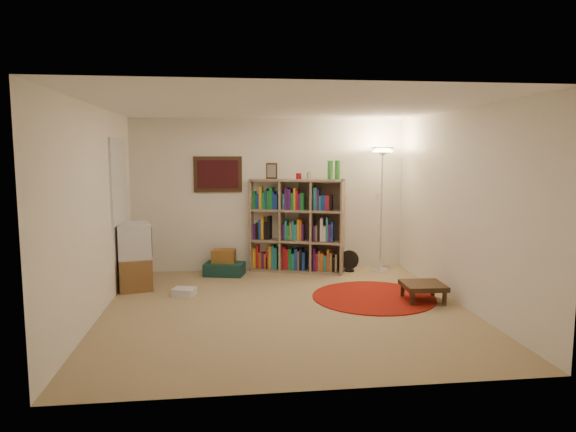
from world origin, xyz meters
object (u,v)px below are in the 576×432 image
(floor_lamp, at_px, (382,169))
(bookshelf, at_px, (296,227))
(tv_stand, at_px, (134,257))
(side_table, at_px, (423,286))
(suitcase, at_px, (225,269))
(floor_fan, at_px, (349,261))

(floor_lamp, bearing_deg, bookshelf, 171.81)
(tv_stand, xyz_separation_m, side_table, (3.89, -1.15, -0.25))
(tv_stand, relative_size, suitcase, 1.37)
(bookshelf, relative_size, floor_fan, 5.15)
(side_table, bearing_deg, floor_lamp, 91.26)
(floor_fan, xyz_separation_m, tv_stand, (-3.33, -0.63, 0.28))
(floor_fan, xyz_separation_m, suitcase, (-2.04, 0.00, -0.08))
(side_table, bearing_deg, suitcase, 145.46)
(bookshelf, xyz_separation_m, floor_lamp, (1.38, -0.20, 0.96))
(suitcase, bearing_deg, floor_fan, 14.41)
(tv_stand, bearing_deg, bookshelf, 3.62)
(bookshelf, height_order, floor_fan, bookshelf)
(floor_lamp, bearing_deg, side_table, -88.74)
(tv_stand, bearing_deg, side_table, -31.05)
(tv_stand, relative_size, side_table, 1.73)
(tv_stand, xyz_separation_m, suitcase, (1.29, 0.63, -0.36))
(bookshelf, bearing_deg, suitcase, -152.38)
(suitcase, bearing_deg, floor_lamp, 13.91)
(bookshelf, xyz_separation_m, floor_fan, (0.86, -0.18, -0.56))
(bookshelf, bearing_deg, side_table, -34.82)
(side_table, bearing_deg, floor_fan, 107.33)
(floor_lamp, height_order, suitcase, floor_lamp)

